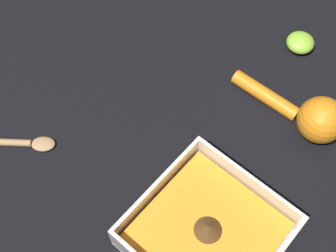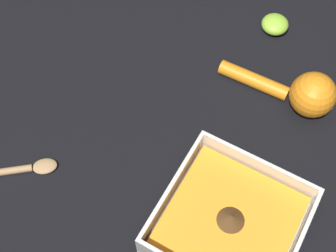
{
  "view_description": "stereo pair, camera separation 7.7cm",
  "coord_description": "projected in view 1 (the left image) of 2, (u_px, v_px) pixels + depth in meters",
  "views": [
    {
      "loc": [
        0.17,
        0.09,
        0.69
      ],
      "look_at": [
        -0.12,
        -0.17,
        0.03
      ],
      "focal_mm": 50.0,
      "sensor_mm": 36.0,
      "label": 1
    },
    {
      "loc": [
        0.22,
        0.02,
        0.69
      ],
      "look_at": [
        -0.12,
        -0.17,
        0.03
      ],
      "focal_mm": 50.0,
      "sensor_mm": 36.0,
      "label": 2
    }
  ],
  "objects": [
    {
      "name": "square_dish",
      "position": [
        207.0,
        233.0,
        0.69
      ],
      "size": [
        0.2,
        0.2,
        0.06
      ],
      "color": "silver",
      "rests_on": "ground_plane"
    },
    {
      "name": "lemon_half",
      "position": [
        300.0,
        43.0,
        0.88
      ],
      "size": [
        0.05,
        0.05,
        0.03
      ],
      "color": "#93CC38",
      "rests_on": "ground_plane"
    },
    {
      "name": "lemon_squeezer",
      "position": [
        312.0,
        116.0,
        0.77
      ],
      "size": [
        0.08,
        0.21,
        0.08
      ],
      "rotation": [
        0.0,
        0.0,
        1.59
      ],
      "color": "orange",
      "rests_on": "ground_plane"
    }
  ]
}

